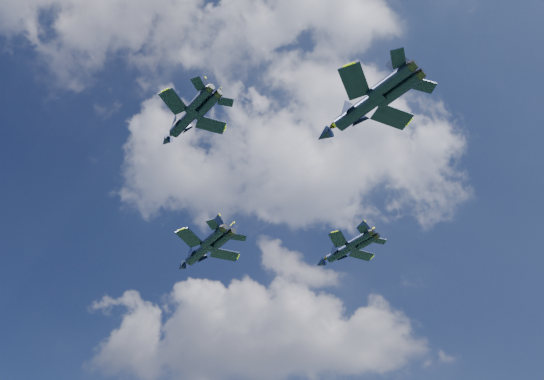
% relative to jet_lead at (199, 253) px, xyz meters
% --- Properties ---
extents(jet_lead, '(14.46, 13.79, 3.84)m').
position_rel_jet_lead_xyz_m(jet_lead, '(0.00, 0.00, 0.00)').
color(jet_lead, black).
extents(jet_left, '(12.43, 11.64, 3.28)m').
position_rel_jet_lead_xyz_m(jet_left, '(3.69, -26.38, 2.66)').
color(jet_left, black).
extents(jet_right, '(12.71, 11.04, 3.25)m').
position_rel_jet_lead_xyz_m(jet_right, '(24.18, 2.01, -0.72)').
color(jet_right, black).
extents(jet_slot, '(17.08, 14.76, 4.36)m').
position_rel_jet_lead_xyz_m(jet_slot, '(27.75, -25.11, 2.82)').
color(jet_slot, black).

